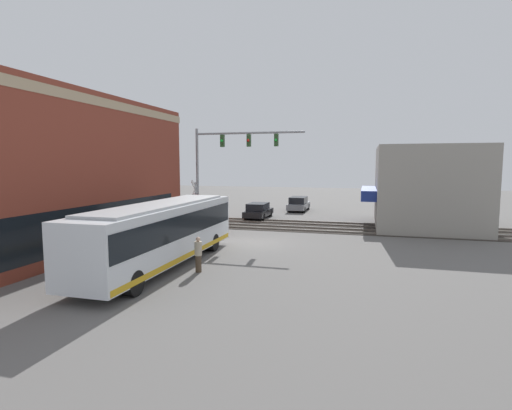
{
  "coord_description": "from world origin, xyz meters",
  "views": [
    {
      "loc": [
        -23.88,
        -6.74,
        5.02
      ],
      "look_at": [
        4.24,
        1.08,
        1.99
      ],
      "focal_mm": 28.0,
      "sensor_mm": 36.0,
      "label": 1
    }
  ],
  "objects_px": {
    "city_bus": "(162,232)",
    "pedestrian_near_bus": "(198,254)",
    "parked_car_black": "(258,211)",
    "pedestrian_at_crossing": "(216,219)",
    "parked_car_grey": "(299,204)",
    "crossing_signal": "(196,199)"
  },
  "relations": [
    {
      "from": "parked_car_grey",
      "to": "pedestrian_near_bus",
      "type": "distance_m",
      "value": 25.19
    },
    {
      "from": "city_bus",
      "to": "pedestrian_near_bus",
      "type": "relative_size",
      "value": 7.34
    },
    {
      "from": "parked_car_black",
      "to": "pedestrian_at_crossing",
      "type": "bearing_deg",
      "value": 169.01
    },
    {
      "from": "city_bus",
      "to": "pedestrian_near_bus",
      "type": "xyz_separation_m",
      "value": [
        -0.49,
        -2.11,
        -0.89
      ]
    },
    {
      "from": "parked_car_black",
      "to": "parked_car_grey",
      "type": "xyz_separation_m",
      "value": [
        6.81,
        -2.6,
        0.04
      ]
    },
    {
      "from": "city_bus",
      "to": "pedestrian_near_bus",
      "type": "height_order",
      "value": "city_bus"
    },
    {
      "from": "city_bus",
      "to": "crossing_signal",
      "type": "distance_m",
      "value": 11.32
    },
    {
      "from": "crossing_signal",
      "to": "pedestrian_at_crossing",
      "type": "distance_m",
      "value": 2.26
    },
    {
      "from": "pedestrian_near_bus",
      "to": "pedestrian_at_crossing",
      "type": "bearing_deg",
      "value": 17.16
    },
    {
      "from": "parked_car_black",
      "to": "pedestrian_at_crossing",
      "type": "xyz_separation_m",
      "value": [
        -7.09,
        1.38,
        0.16
      ]
    },
    {
      "from": "city_bus",
      "to": "pedestrian_at_crossing",
      "type": "xyz_separation_m",
      "value": [
        10.8,
        1.38,
        -0.91
      ]
    },
    {
      "from": "crossing_signal",
      "to": "parked_car_grey",
      "type": "height_order",
      "value": "crossing_signal"
    },
    {
      "from": "pedestrian_at_crossing",
      "to": "parked_car_grey",
      "type": "bearing_deg",
      "value": -15.97
    },
    {
      "from": "pedestrian_at_crossing",
      "to": "pedestrian_near_bus",
      "type": "relative_size",
      "value": 0.98
    },
    {
      "from": "city_bus",
      "to": "parked_car_black",
      "type": "distance_m",
      "value": 17.92
    },
    {
      "from": "crossing_signal",
      "to": "parked_car_black",
      "type": "height_order",
      "value": "crossing_signal"
    },
    {
      "from": "crossing_signal",
      "to": "city_bus",
      "type": "bearing_deg",
      "value": -164.12
    },
    {
      "from": "city_bus",
      "to": "parked_car_black",
      "type": "bearing_deg",
      "value": -0.0
    },
    {
      "from": "crossing_signal",
      "to": "pedestrian_near_bus",
      "type": "distance_m",
      "value": 12.58
    },
    {
      "from": "city_bus",
      "to": "parked_car_grey",
      "type": "distance_m",
      "value": 24.85
    },
    {
      "from": "city_bus",
      "to": "crossing_signal",
      "type": "bearing_deg",
      "value": 15.88
    },
    {
      "from": "pedestrian_at_crossing",
      "to": "pedestrian_near_bus",
      "type": "xyz_separation_m",
      "value": [
        -11.29,
        -3.49,
        0.02
      ]
    }
  ]
}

